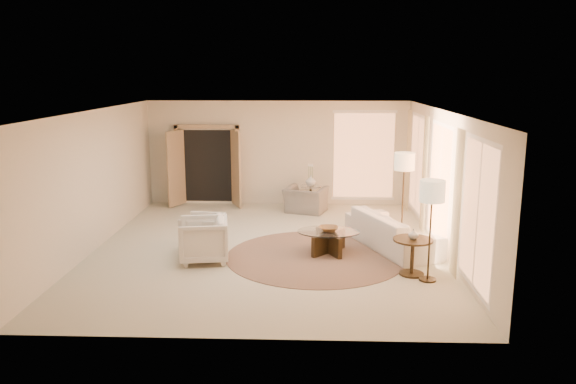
{
  "coord_description": "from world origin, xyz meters",
  "views": [
    {
      "loc": [
        0.82,
        -10.97,
        3.53
      ],
      "look_at": [
        0.4,
        0.4,
        1.1
      ],
      "focal_mm": 35.0,
      "sensor_mm": 36.0,
      "label": 1
    }
  ],
  "objects_px": {
    "end_vase": "(413,234)",
    "floor_lamp_far": "(432,196)",
    "bowl": "(329,229)",
    "sofa": "(392,231)",
    "side_vase": "(311,181)",
    "armchair_right": "(203,238)",
    "accent_chair": "(306,196)",
    "coffee_table": "(329,239)",
    "end_table": "(413,250)",
    "side_table": "(311,195)",
    "armchair_left": "(202,230)",
    "floor_lamp_near": "(404,165)"
  },
  "relations": [
    {
      "from": "bowl",
      "to": "floor_lamp_far",
      "type": "bearing_deg",
      "value": -40.83
    },
    {
      "from": "sofa",
      "to": "floor_lamp_near",
      "type": "xyz_separation_m",
      "value": [
        0.36,
        0.96,
        1.2
      ]
    },
    {
      "from": "side_table",
      "to": "armchair_left",
      "type": "bearing_deg",
      "value": -122.52
    },
    {
      "from": "floor_lamp_near",
      "to": "end_vase",
      "type": "bearing_deg",
      "value": -95.13
    },
    {
      "from": "bowl",
      "to": "end_vase",
      "type": "xyz_separation_m",
      "value": [
        1.44,
        -1.17,
        0.25
      ]
    },
    {
      "from": "floor_lamp_far",
      "to": "side_vase",
      "type": "height_order",
      "value": "floor_lamp_far"
    },
    {
      "from": "floor_lamp_near",
      "to": "end_vase",
      "type": "relative_size",
      "value": 9.81
    },
    {
      "from": "end_table",
      "to": "floor_lamp_far",
      "type": "distance_m",
      "value": 1.11
    },
    {
      "from": "side_vase",
      "to": "floor_lamp_far",
      "type": "bearing_deg",
      "value": -68.42
    },
    {
      "from": "end_vase",
      "to": "side_vase",
      "type": "bearing_deg",
      "value": 110.34
    },
    {
      "from": "coffee_table",
      "to": "end_vase",
      "type": "xyz_separation_m",
      "value": [
        1.44,
        -1.17,
        0.46
      ]
    },
    {
      "from": "sofa",
      "to": "floor_lamp_far",
      "type": "distance_m",
      "value": 2.21
    },
    {
      "from": "sofa",
      "to": "side_vase",
      "type": "distance_m",
      "value": 3.67
    },
    {
      "from": "sofa",
      "to": "accent_chair",
      "type": "bearing_deg",
      "value": 9.08
    },
    {
      "from": "floor_lamp_far",
      "to": "bowl",
      "type": "distance_m",
      "value": 2.42
    },
    {
      "from": "floor_lamp_near",
      "to": "side_vase",
      "type": "distance_m",
      "value": 3.15
    },
    {
      "from": "side_table",
      "to": "floor_lamp_far",
      "type": "xyz_separation_m",
      "value": [
        2.02,
        -5.1,
        1.12
      ]
    },
    {
      "from": "end_vase",
      "to": "side_vase",
      "type": "relative_size",
      "value": 0.68
    },
    {
      "from": "side_table",
      "to": "end_vase",
      "type": "bearing_deg",
      "value": -69.66
    },
    {
      "from": "sofa",
      "to": "side_table",
      "type": "height_order",
      "value": "sofa"
    },
    {
      "from": "armchair_right",
      "to": "floor_lamp_far",
      "type": "relative_size",
      "value": 0.52
    },
    {
      "from": "floor_lamp_near",
      "to": "end_table",
      "type": "bearing_deg",
      "value": -95.13
    },
    {
      "from": "floor_lamp_near",
      "to": "floor_lamp_far",
      "type": "relative_size",
      "value": 1.04
    },
    {
      "from": "accent_chair",
      "to": "bowl",
      "type": "relative_size",
      "value": 2.66
    },
    {
      "from": "coffee_table",
      "to": "sofa",
      "type": "bearing_deg",
      "value": 17.67
    },
    {
      "from": "sofa",
      "to": "bowl",
      "type": "relative_size",
      "value": 6.53
    },
    {
      "from": "armchair_left",
      "to": "floor_lamp_far",
      "type": "xyz_separation_m",
      "value": [
        4.22,
        -1.64,
        1.11
      ]
    },
    {
      "from": "end_table",
      "to": "side_table",
      "type": "xyz_separation_m",
      "value": [
        -1.79,
        4.83,
        -0.07
      ]
    },
    {
      "from": "armchair_left",
      "to": "side_table",
      "type": "relative_size",
      "value": 1.24
    },
    {
      "from": "armchair_left",
      "to": "floor_lamp_near",
      "type": "distance_m",
      "value": 4.54
    },
    {
      "from": "floor_lamp_far",
      "to": "bowl",
      "type": "bearing_deg",
      "value": 139.17
    },
    {
      "from": "sofa",
      "to": "floor_lamp_far",
      "type": "xyz_separation_m",
      "value": [
        0.36,
        -1.86,
        1.15
      ]
    },
    {
      "from": "accent_chair",
      "to": "floor_lamp_far",
      "type": "xyz_separation_m",
      "value": [
        2.15,
        -4.79,
        1.07
      ]
    },
    {
      "from": "sofa",
      "to": "end_vase",
      "type": "height_order",
      "value": "end_vase"
    },
    {
      "from": "end_vase",
      "to": "end_table",
      "type": "bearing_deg",
      "value": 153.43
    },
    {
      "from": "coffee_table",
      "to": "side_vase",
      "type": "xyz_separation_m",
      "value": [
        -0.35,
        3.66,
        0.48
      ]
    },
    {
      "from": "end_vase",
      "to": "floor_lamp_far",
      "type": "bearing_deg",
      "value": -50.15
    },
    {
      "from": "floor_lamp_near",
      "to": "sofa",
      "type": "bearing_deg",
      "value": -110.3
    },
    {
      "from": "armchair_left",
      "to": "end_vase",
      "type": "bearing_deg",
      "value": 79.86
    },
    {
      "from": "coffee_table",
      "to": "floor_lamp_far",
      "type": "relative_size",
      "value": 0.79
    },
    {
      "from": "floor_lamp_far",
      "to": "accent_chair",
      "type": "bearing_deg",
      "value": 114.13
    },
    {
      "from": "floor_lamp_far",
      "to": "sofa",
      "type": "bearing_deg",
      "value": 100.81
    },
    {
      "from": "bowl",
      "to": "side_vase",
      "type": "xyz_separation_m",
      "value": [
        -0.35,
        3.66,
        0.27
      ]
    },
    {
      "from": "side_table",
      "to": "end_vase",
      "type": "height_order",
      "value": "end_vase"
    },
    {
      "from": "armchair_right",
      "to": "accent_chair",
      "type": "height_order",
      "value": "armchair_right"
    },
    {
      "from": "floor_lamp_far",
      "to": "bowl",
      "type": "height_order",
      "value": "floor_lamp_far"
    },
    {
      "from": "armchair_left",
      "to": "floor_lamp_far",
      "type": "bearing_deg",
      "value": 77.52
    },
    {
      "from": "floor_lamp_near",
      "to": "bowl",
      "type": "height_order",
      "value": "floor_lamp_near"
    },
    {
      "from": "side_vase",
      "to": "end_vase",
      "type": "bearing_deg",
      "value": -69.66
    },
    {
      "from": "sofa",
      "to": "end_table",
      "type": "distance_m",
      "value": 1.59
    }
  ]
}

